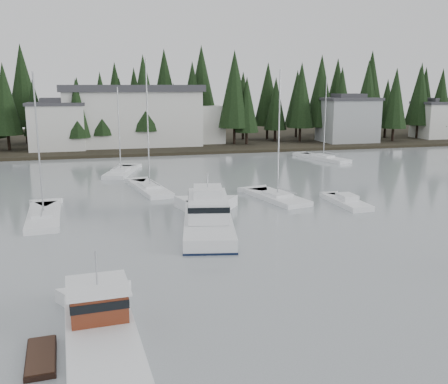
# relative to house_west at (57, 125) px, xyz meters

# --- Properties ---
(far_shore_land) EXTENTS (240.00, 54.00, 1.00)m
(far_shore_land) POSITION_rel_house_west_xyz_m (18.00, 18.00, -4.65)
(far_shore_land) COLOR black
(far_shore_land) RESTS_ON ground
(conifer_treeline) EXTENTS (200.00, 22.00, 20.00)m
(conifer_treeline) POSITION_rel_house_west_xyz_m (18.00, 7.00, -4.65)
(conifer_treeline) COLOR black
(conifer_treeline) RESTS_ON ground
(house_west) EXTENTS (9.54, 7.42, 8.75)m
(house_west) POSITION_rel_house_west_xyz_m (0.00, 0.00, 0.00)
(house_west) COLOR silver
(house_west) RESTS_ON ground
(house_east_a) EXTENTS (10.60, 8.48, 9.25)m
(house_east_a) POSITION_rel_house_west_xyz_m (54.00, -1.00, 0.25)
(house_east_a) COLOR #999EA0
(house_east_a) RESTS_ON ground
(house_east_b) EXTENTS (9.54, 7.42, 8.25)m
(house_east_b) POSITION_rel_house_west_xyz_m (76.00, 1.00, -0.25)
(house_east_b) COLOR silver
(house_east_b) RESTS_ON ground
(harbor_inn) EXTENTS (29.50, 11.50, 10.90)m
(harbor_inn) POSITION_rel_house_west_xyz_m (15.04, 3.34, 1.12)
(harbor_inn) COLOR silver
(harbor_inn) RESTS_ON ground
(lobster_boat_brown) EXTENTS (5.07, 9.34, 4.53)m
(lobster_boat_brown) POSITION_rel_house_west_xyz_m (6.18, -68.95, -4.14)
(lobster_boat_brown) COLOR white
(lobster_boat_brown) RESTS_ON ground
(cabin_cruiser_center) EXTENTS (6.04, 12.70, 5.24)m
(cabin_cruiser_center) POSITION_rel_house_west_xyz_m (14.79, -52.28, -3.87)
(cabin_cruiser_center) COLOR white
(cabin_cruiser_center) RESTS_ON ground
(sailboat_1) EXTENTS (4.23, 9.77, 14.68)m
(sailboat_1) POSITION_rel_house_west_xyz_m (11.83, -36.01, -4.57)
(sailboat_1) COLOR white
(sailboat_1) RESTS_ON ground
(sailboat_2) EXTENTS (4.64, 8.53, 13.40)m
(sailboat_2) POSITION_rel_house_west_xyz_m (23.88, -43.65, -4.58)
(sailboat_2) COLOR white
(sailboat_2) RESTS_ON ground
(sailboat_5) EXTENTS (5.16, 10.14, 12.94)m
(sailboat_5) POSITION_rel_house_west_xyz_m (40.49, -19.18, -4.58)
(sailboat_5) COLOR white
(sailboat_5) RESTS_ON ground
(sailboat_6) EXTENTS (5.17, 9.25, 11.67)m
(sailboat_6) POSITION_rel_house_west_xyz_m (9.29, -24.37, -4.59)
(sailboat_6) COLOR white
(sailboat_6) RESTS_ON ground
(sailboat_7) EXTENTS (3.20, 9.79, 12.99)m
(sailboat_7) POSITION_rel_house_west_xyz_m (1.70, -45.75, -4.59)
(sailboat_7) COLOR white
(sailboat_7) RESTS_ON ground
(runabout_1) EXTENTS (2.24, 6.51, 1.42)m
(runabout_1) POSITION_rel_house_west_xyz_m (29.68, -47.28, -4.52)
(runabout_1) COLOR white
(runabout_1) RESTS_ON ground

